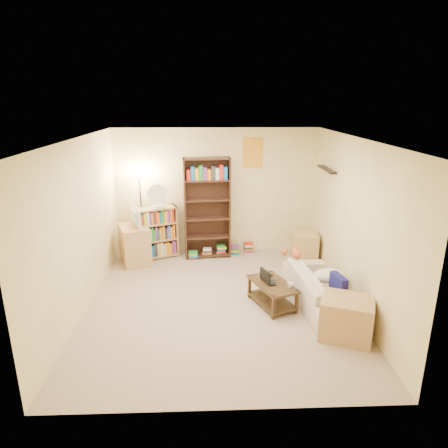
# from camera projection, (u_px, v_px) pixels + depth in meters

# --- Properties ---
(room) EXTENTS (4.50, 4.54, 2.52)m
(room) POSITION_uv_depth(u_px,v_px,m) (219.00, 201.00, 5.71)
(room) COLOR tan
(room) RESTS_ON ground
(sofa) EXTENTS (1.94, 1.04, 0.53)m
(sofa) POSITION_uv_depth(u_px,v_px,m) (321.00, 289.00, 6.05)
(sofa) COLOR beige
(sofa) RESTS_ON ground
(navy_pillow) EXTENTS (0.17, 0.36, 0.31)m
(navy_pillow) POSITION_uv_depth(u_px,v_px,m) (338.00, 286.00, 5.62)
(navy_pillow) COLOR navy
(navy_pillow) RESTS_ON sofa
(cream_blanket) EXTENTS (0.49, 0.35, 0.21)m
(cream_blanket) POSITION_uv_depth(u_px,v_px,m) (329.00, 276.00, 6.05)
(cream_blanket) COLOR silver
(cream_blanket) RESTS_ON sofa
(tabby_cat) EXTENTS (0.42, 0.18, 0.14)m
(tabby_cat) POSITION_uv_depth(u_px,v_px,m) (294.00, 253.00, 6.58)
(tabby_cat) COLOR #C35529
(tabby_cat) RESTS_ON sofa
(coffee_table) EXTENTS (0.74, 0.94, 0.37)m
(coffee_table) POSITION_uv_depth(u_px,v_px,m) (272.00, 291.00, 6.05)
(coffee_table) COLOR #3D2917
(coffee_table) RESTS_ON ground
(laptop) EXTENTS (0.44, 0.37, 0.03)m
(laptop) POSITION_uv_depth(u_px,v_px,m) (272.00, 280.00, 6.08)
(laptop) COLOR black
(laptop) RESTS_ON coffee_table
(laptop_screen) EXTENTS (0.11, 0.26, 0.18)m
(laptop_screen) POSITION_uv_depth(u_px,v_px,m) (265.00, 276.00, 6.00)
(laptop_screen) COLOR white
(laptop_screen) RESTS_ON laptop
(mug) EXTENTS (0.09, 0.09, 0.08)m
(mug) POSITION_uv_depth(u_px,v_px,m) (290.00, 285.00, 5.85)
(mug) COLOR white
(mug) RESTS_ON coffee_table
(tv_remote) EXTENTS (0.13, 0.14, 0.02)m
(tv_remote) POSITION_uv_depth(u_px,v_px,m) (269.00, 274.00, 6.28)
(tv_remote) COLOR black
(tv_remote) RESTS_ON coffee_table
(tv_stand) EXTENTS (0.70, 0.81, 0.73)m
(tv_stand) POSITION_uv_depth(u_px,v_px,m) (135.00, 245.00, 7.60)
(tv_stand) COLOR tan
(tv_stand) RESTS_ON ground
(television) EXTENTS (0.72, 0.52, 0.38)m
(television) POSITION_uv_depth(u_px,v_px,m) (133.00, 217.00, 7.43)
(television) COLOR black
(television) RESTS_ON tv_stand
(tall_bookshelf) EXTENTS (0.91, 0.38, 1.98)m
(tall_bookshelf) POSITION_uv_depth(u_px,v_px,m) (207.00, 206.00, 7.71)
(tall_bookshelf) COLOR #3D2417
(tall_bookshelf) RESTS_ON ground
(short_bookshelf) EXTENTS (0.86, 0.60, 1.03)m
(short_bookshelf) POSITION_uv_depth(u_px,v_px,m) (156.00, 233.00, 7.83)
(short_bookshelf) COLOR tan
(short_bookshelf) RESTS_ON ground
(desk_fan) EXTENTS (0.37, 0.21, 0.46)m
(desk_fan) POSITION_uv_depth(u_px,v_px,m) (157.00, 196.00, 7.56)
(desk_fan) COLOR white
(desk_fan) RESTS_ON short_bookshelf
(floor_lamp) EXTENTS (0.28, 0.28, 1.65)m
(floor_lamp) POSITION_uv_depth(u_px,v_px,m) (140.00, 192.00, 7.65)
(floor_lamp) COLOR black
(floor_lamp) RESTS_ON ground
(side_table) EXTENTS (0.54, 0.54, 0.55)m
(side_table) POSITION_uv_depth(u_px,v_px,m) (305.00, 247.00, 7.75)
(side_table) COLOR tan
(side_table) RESTS_ON ground
(end_cabinet) EXTENTS (0.82, 0.76, 0.55)m
(end_cabinet) POSITION_uv_depth(u_px,v_px,m) (346.00, 318.00, 5.23)
(end_cabinet) COLOR tan
(end_cabinet) RESTS_ON ground
(book_stacks) EXTENTS (1.31, 0.46, 0.23)m
(book_stacks) POSITION_uv_depth(u_px,v_px,m) (222.00, 251.00, 8.04)
(book_stacks) COLOR red
(book_stacks) RESTS_ON ground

